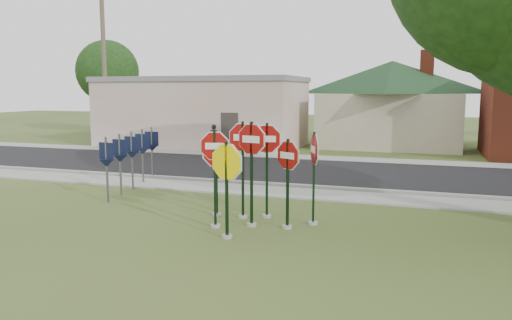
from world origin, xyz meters
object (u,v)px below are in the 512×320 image
(stop_sign_center, at_px, (252,159))
(pedestrian, at_px, (214,139))
(stop_sign_yellow, at_px, (227,177))
(utility_pole_near, at_px, (104,63))
(stop_sign_left, at_px, (215,166))

(stop_sign_center, relative_size, pedestrian, 1.76)
(stop_sign_yellow, distance_m, utility_pole_near, 20.75)
(utility_pole_near, relative_size, pedestrian, 6.13)
(stop_sign_left, xyz_separation_m, utility_pole_near, (-13.25, 14.29, 3.42))
(utility_pole_near, bearing_deg, stop_sign_center, -44.64)
(stop_sign_yellow, height_order, utility_pole_near, utility_pole_near)
(stop_sign_center, bearing_deg, stop_sign_left, -153.35)
(pedestrian, bearing_deg, stop_sign_yellow, 103.17)
(stop_sign_center, bearing_deg, utility_pole_near, 135.36)
(stop_sign_center, distance_m, stop_sign_left, 0.92)
(stop_sign_center, relative_size, utility_pole_near, 0.29)
(stop_sign_left, relative_size, pedestrian, 1.63)
(stop_sign_yellow, relative_size, stop_sign_left, 0.93)
(stop_sign_left, distance_m, utility_pole_near, 19.79)
(stop_sign_left, height_order, pedestrian, stop_sign_left)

